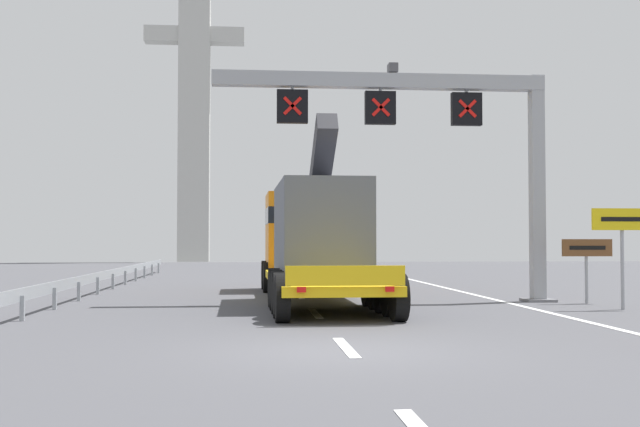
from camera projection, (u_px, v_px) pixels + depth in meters
ground at (340, 351)px, 13.29m from camera, size 112.00×112.00×0.00m
lane_markings at (284, 278)px, 39.20m from camera, size 0.20×66.62×0.01m
edge_line_right at (486, 298)px, 25.79m from camera, size 0.20×63.00×0.01m
overhead_lane_gantry at (429, 121)px, 24.07m from camera, size 10.47×0.90×7.29m
heavy_haul_truck_yellow at (311, 237)px, 25.43m from camera, size 3.17×14.09×5.30m
exit_sign_yellow at (623, 231)px, 21.33m from camera, size 1.74×0.15×2.75m
tourist_info_sign_brown at (587, 254)px, 23.39m from camera, size 1.54×0.15×1.92m
guardrail_left at (104, 276)px, 28.83m from camera, size 0.13×36.40×0.76m
bridge_pylon_distant at (195, 75)px, 71.39m from camera, size 9.00×2.00×33.19m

